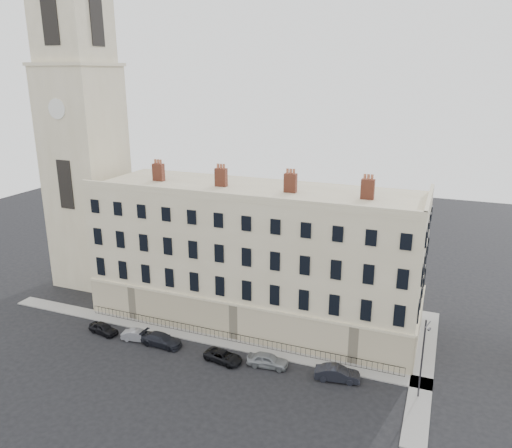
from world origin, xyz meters
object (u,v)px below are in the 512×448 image
object	(u,v)px
car_f	(337,374)
streetlamp	(423,356)
car_a	(103,328)
car_d	(223,356)
car_e	(268,360)
car_c	(161,340)
car_b	(138,335)

from	to	relation	value
car_f	streetlamp	size ratio (longest dim) A/B	0.55
car_a	car_f	distance (m)	25.39
car_d	car_e	bearing A→B (deg)	-70.30
car_c	car_f	world-z (taller)	car_f
car_b	car_e	distance (m)	14.35
car_c	car_d	world-z (taller)	car_c
car_d	car_f	bearing A→B (deg)	-75.28
car_a	car_b	size ratio (longest dim) A/B	1.00
car_b	car_f	xyz separation A→B (m)	(21.04, 0.66, 0.10)
car_a	car_f	bearing A→B (deg)	-78.37
car_d	streetlamp	world-z (taller)	streetlamp
car_b	car_a	bearing A→B (deg)	82.52
car_c	car_d	bearing A→B (deg)	-91.42
car_d	car_e	size ratio (longest dim) A/B	0.99
car_a	car_c	bearing A→B (deg)	-78.79
car_b	car_c	xyz separation A→B (m)	(2.80, 0.05, 0.07)
car_d	car_e	xyz separation A→B (m)	(4.32, 0.78, 0.13)
car_a	car_e	bearing A→B (deg)	-78.44
car_b	car_e	bearing A→B (deg)	-97.37
car_d	car_b	bearing A→B (deg)	97.54
car_c	car_d	distance (m)	7.23
car_c	streetlamp	xyz separation A→B (m)	(25.37, 0.57, 3.50)
streetlamp	car_c	bearing A→B (deg)	-164.81
car_e	car_c	bearing A→B (deg)	86.77
car_b	streetlamp	bearing A→B (deg)	-97.85
car_c	car_f	bearing A→B (deg)	-86.40
car_c	car_b	bearing A→B (deg)	92.59
car_b	car_c	distance (m)	2.80
car_c	streetlamp	size ratio (longest dim) A/B	0.59
streetlamp	car_a	bearing A→B (deg)	-164.79
car_e	car_f	bearing A→B (deg)	-93.21
car_f	car_a	bearing A→B (deg)	82.12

